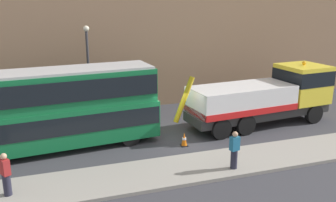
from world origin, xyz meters
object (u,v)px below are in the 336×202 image
(double_decker_bus, at_px, (47,107))
(street_lamp, at_px, (88,65))
(pedestrian_bystander, at_px, (234,151))
(traffic_cone_near_bus, at_px, (184,140))
(recovery_tow_truck, at_px, (266,96))
(pedestrian_onlooker, at_px, (6,175))

(double_decker_bus, bearing_deg, street_lamp, 54.19)
(pedestrian_bystander, distance_m, traffic_cone_near_bus, 3.63)
(traffic_cone_near_bus, relative_size, street_lamp, 0.12)
(recovery_tow_truck, height_order, street_lamp, street_lamp)
(double_decker_bus, bearing_deg, traffic_cone_near_bus, -19.50)
(pedestrian_onlooker, distance_m, traffic_cone_near_bus, 8.70)
(recovery_tow_truck, height_order, double_decker_bus, double_decker_bus)
(recovery_tow_truck, height_order, pedestrian_bystander, recovery_tow_truck)
(recovery_tow_truck, xyz_separation_m, pedestrian_onlooker, (-14.15, -4.46, -0.77))
(pedestrian_onlooker, height_order, pedestrian_bystander, same)
(street_lamp, bearing_deg, double_decker_bus, -120.66)
(pedestrian_bystander, xyz_separation_m, traffic_cone_near_bus, (-1.01, 3.43, -0.64))
(double_decker_bus, distance_m, pedestrian_onlooker, 4.88)
(recovery_tow_truck, distance_m, traffic_cone_near_bus, 6.32)
(recovery_tow_truck, bearing_deg, street_lamp, 151.10)
(recovery_tow_truck, relative_size, double_decker_bus, 0.91)
(traffic_cone_near_bus, xyz_separation_m, street_lamp, (-3.98, 6.08, 3.13))
(double_decker_bus, relative_size, pedestrian_onlooker, 6.54)
(pedestrian_onlooker, bearing_deg, traffic_cone_near_bus, -10.08)
(pedestrian_onlooker, xyz_separation_m, street_lamp, (4.26, 8.82, 2.49))
(double_decker_bus, xyz_separation_m, pedestrian_bystander, (7.59, -5.11, -1.25))
(pedestrian_onlooker, relative_size, street_lamp, 0.29)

